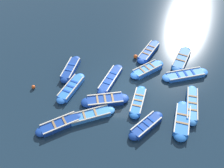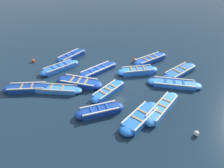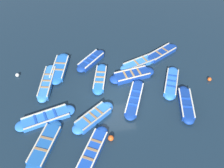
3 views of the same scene
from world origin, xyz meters
The scene contains 17 objects.
ground_plane centered at (0.00, 0.00, 0.00)m, with size 120.00×120.00×0.00m, color #162838.
boat_drifting centered at (1.52, 4.44, 0.20)m, with size 3.41×1.38×0.47m.
boat_centre centered at (-1.81, -4.97, 0.20)m, with size 3.89×1.32×0.46m.
boat_alongside centered at (0.55, 1.08, 0.15)m, with size 3.78×2.07×0.36m.
boat_far_corner centered at (-1.75, 1.34, 0.20)m, with size 1.59×3.65×0.46m.
boat_tucked centered at (-3.83, -1.59, 0.20)m, with size 2.75×2.69×0.45m.
boat_broadside centered at (-3.27, -4.07, 0.19)m, with size 3.64×1.62×0.44m.
boat_inner_gap centered at (-4.04, 4.26, 0.18)m, with size 2.43×3.28×0.41m.
boat_near_quay centered at (-0.61, 4.05, 0.19)m, with size 3.49×2.01×0.43m.
boat_outer_right centered at (-3.15, 2.30, 0.15)m, with size 2.08×3.67×0.37m.
boat_end_of_row centered at (1.39, -4.95, 0.15)m, with size 1.97×4.02×0.36m.
boat_stern_in centered at (4.23, -2.12, 0.19)m, with size 3.58×2.37×0.43m.
boat_bow_out centered at (3.42, -4.92, 0.15)m, with size 3.78×2.29×0.36m.
boat_outer_left centered at (-1.72, -1.08, 0.18)m, with size 3.32×1.39×0.41m.
boat_mid_row centered at (1.81, -1.88, 0.20)m, with size 2.67×3.12×0.47m.
buoy_yellow_far centered at (-0.63, 7.00, 0.14)m, with size 0.29×0.29×0.29m, color #E05119.
buoy_white_drifting centered at (3.47, -0.95, 0.18)m, with size 0.36×0.36×0.36m, color #E05119.
Camera 1 is at (-14.38, 0.13, 14.71)m, focal length 42.00 mm.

